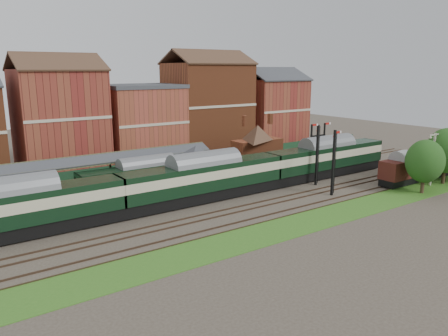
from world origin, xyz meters
TOP-DOWN VIEW (x-y plane):
  - ground at (0.00, 0.00)m, footprint 160.00×160.00m
  - grass_back at (0.00, 16.00)m, footprint 90.00×4.50m
  - grass_front at (0.00, -12.00)m, footprint 90.00×5.00m
  - fence at (0.00, 18.00)m, footprint 90.00×0.12m
  - platform at (-5.00, 9.75)m, footprint 55.00×3.40m
  - signal_box at (-3.00, 3.25)m, footprint 5.40×5.40m
  - brick_hut at (5.00, 3.25)m, footprint 3.20×2.64m
  - station_building at (12.00, 9.75)m, footprint 8.10×8.10m
  - canopy at (-11.00, 9.75)m, footprint 26.00×3.89m
  - semaphore_bracket at (12.04, -2.50)m, footprint 3.60×0.25m
  - semaphore_siding at (10.02, -7.00)m, footprint 1.23×0.25m
  - yard_lamp at (24.00, -11.50)m, footprint 2.60×0.22m
  - town_backdrop at (-0.18, 25.00)m, footprint 69.00×10.00m
  - dmu_train at (-3.91, 0.00)m, footprint 62.06×3.26m
  - platform_railcar at (-8.13, 6.50)m, footprint 16.78×2.65m
  - goods_van_a at (20.86, -9.00)m, footprint 5.93×2.57m
  - goods_van_b at (27.91, -9.00)m, footprint 6.89×2.98m
  - tree_near at (26.30, -11.99)m, footprint 5.21×5.21m
  - tree_far at (19.74, -12.91)m, footprint 4.60×4.60m

SIDE VIEW (x-z plane):
  - ground at x=0.00m, z-range 0.00..0.00m
  - grass_back at x=0.00m, z-range 0.00..0.06m
  - grass_front at x=0.00m, z-range 0.00..0.06m
  - platform at x=-5.00m, z-range 0.00..1.00m
  - fence at x=0.00m, z-range 0.00..1.50m
  - brick_hut at x=5.00m, z-range -0.28..2.67m
  - goods_van_a at x=20.86m, z-range 0.25..3.85m
  - platform_railcar at x=-8.13m, z-range 0.34..4.20m
  - goods_van_b at x=27.91m, z-range 0.26..4.44m
  - dmu_train at x=-3.91m, z-range 0.38..5.15m
  - signal_box at x=-3.00m, z-range 0.19..6.19m
  - station_building at x=12.00m, z-range 1.01..6.91m
  - yard_lamp at x=24.00m, z-range 0.49..7.49m
  - tree_far at x=19.74m, z-range 0.70..7.42m
  - semaphore_siding at x=10.02m, z-range 0.16..8.16m
  - tree_near at x=26.30m, z-range 0.76..8.28m
  - canopy at x=-11.00m, z-range 2.54..6.62m
  - semaphore_bracket at x=12.04m, z-range 0.54..8.72m
  - town_backdrop at x=-0.18m, z-range -1.00..15.00m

